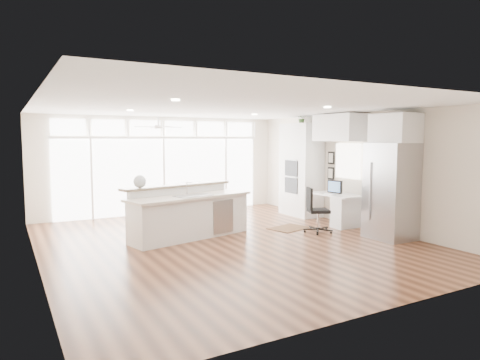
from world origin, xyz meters
TOP-DOWN VIEW (x-y plane):
  - floor at (0.00, 0.00)m, footprint 7.00×8.00m
  - ceiling at (0.00, 0.00)m, footprint 7.00×8.00m
  - wall_back at (0.00, 4.00)m, footprint 7.00×0.04m
  - wall_front at (0.00, -4.00)m, footprint 7.00×0.04m
  - wall_left at (-3.50, 0.00)m, footprint 0.04×8.00m
  - wall_right at (3.50, 0.00)m, footprint 0.04×8.00m
  - glass_wall at (0.00, 3.94)m, footprint 5.80×0.06m
  - transom_row at (0.00, 3.94)m, footprint 5.90×0.06m
  - desk_window at (3.46, 0.30)m, footprint 0.04×0.85m
  - ceiling_fan at (-0.50, 2.80)m, footprint 1.16×1.16m
  - recessed_lights at (0.00, 0.20)m, footprint 3.40×3.00m
  - oven_cabinet at (3.17, 1.80)m, footprint 0.64×1.20m
  - desk_nook at (3.13, 0.30)m, footprint 0.72×1.30m
  - upper_cabinets at (3.17, 0.30)m, footprint 0.64×1.30m
  - refrigerator at (3.11, -1.35)m, footprint 0.76×0.90m
  - fridge_cabinet at (3.17, -1.35)m, footprint 0.64×0.90m
  - framed_photos at (3.46, 0.92)m, footprint 0.06×0.22m
  - kitchen_island at (-0.52, 0.76)m, footprint 2.93×1.65m
  - rug at (1.86, 0.51)m, footprint 1.04×0.87m
  - office_chair at (2.17, -0.17)m, footprint 0.67×0.65m
  - fishbowl at (-1.53, 0.93)m, footprint 0.29×0.29m
  - monitor at (3.05, 0.30)m, footprint 0.13×0.43m
  - keyboard at (2.88, 0.30)m, footprint 0.14×0.30m
  - potted_plant at (3.17, 1.80)m, footprint 0.30×0.32m

SIDE VIEW (x-z plane):
  - floor at x=0.00m, z-range -0.02..0.00m
  - rug at x=1.86m, z-range 0.00..0.01m
  - desk_nook at x=3.13m, z-range 0.00..0.76m
  - office_chair at x=2.17m, z-range 0.00..1.00m
  - kitchen_island at x=-0.52m, z-range 0.00..1.10m
  - keyboard at x=2.88m, z-range 0.76..0.77m
  - monitor at x=3.05m, z-range 0.76..1.11m
  - refrigerator at x=3.11m, z-range 0.00..2.00m
  - glass_wall at x=0.00m, z-range 0.01..2.09m
  - fishbowl at x=-1.53m, z-range 1.10..1.36m
  - oven_cabinet at x=3.17m, z-range 0.00..2.50m
  - wall_back at x=0.00m, z-range 0.00..2.70m
  - wall_front at x=0.00m, z-range 0.00..2.70m
  - wall_left at x=-3.50m, z-range 0.00..2.70m
  - wall_right at x=3.50m, z-range 0.00..2.70m
  - framed_photos at x=3.46m, z-range 1.00..1.80m
  - desk_window at x=3.46m, z-range 1.12..1.98m
  - fridge_cabinet at x=3.17m, z-range 2.00..2.60m
  - upper_cabinets at x=3.17m, z-range 2.03..2.67m
  - transom_row at x=0.00m, z-range 2.18..2.58m
  - ceiling_fan at x=-0.50m, z-range 2.32..2.64m
  - potted_plant at x=3.17m, z-range 2.50..2.72m
  - recessed_lights at x=0.00m, z-range 2.67..2.69m
  - ceiling at x=0.00m, z-range 2.69..2.71m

